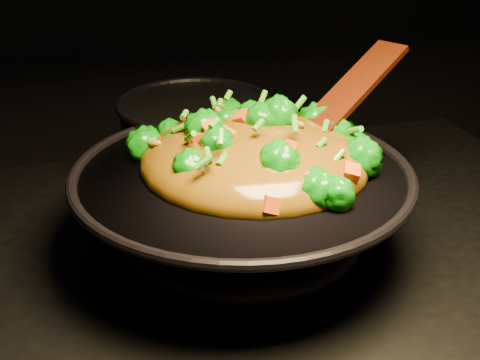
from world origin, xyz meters
name	(u,v)px	position (x,y,z in m)	size (l,w,h in m)	color
wok	(242,214)	(0.04, 0.07, 0.96)	(0.44, 0.44, 0.12)	black
stir_fry	(255,127)	(0.07, 0.09, 1.08)	(0.31, 0.31, 0.11)	#0C7108
spatula	(331,112)	(0.18, 0.11, 1.08)	(0.33, 0.05, 0.01)	#3C1105
back_pot	(196,139)	(0.04, 0.32, 0.97)	(0.24, 0.24, 0.14)	black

